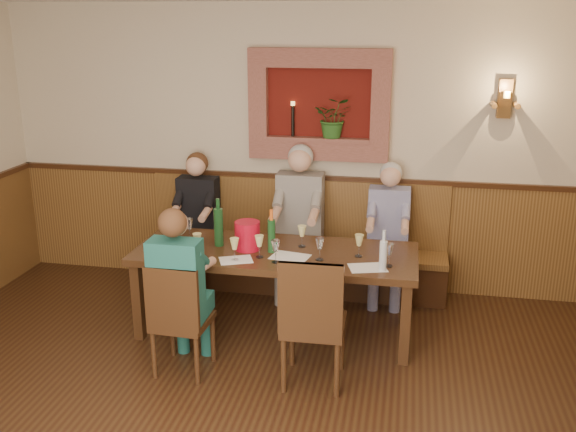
% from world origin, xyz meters
% --- Properties ---
extents(room_shell, '(6.04, 6.04, 2.82)m').
position_xyz_m(room_shell, '(0.00, 0.00, 1.89)').
color(room_shell, beige).
rests_on(room_shell, ground).
extents(wainscoting, '(6.02, 6.02, 1.15)m').
position_xyz_m(wainscoting, '(0.00, -0.00, 0.59)').
color(wainscoting, '#563718').
rests_on(wainscoting, ground).
extents(wall_niche, '(1.36, 0.30, 1.06)m').
position_xyz_m(wall_niche, '(0.24, 2.94, 1.81)').
color(wall_niche, '#55110C').
rests_on(wall_niche, ground).
extents(wall_sconce, '(0.25, 0.20, 0.35)m').
position_xyz_m(wall_sconce, '(1.90, 2.93, 1.94)').
color(wall_sconce, '#563718').
rests_on(wall_sconce, ground).
extents(dining_table, '(2.40, 0.90, 0.75)m').
position_xyz_m(dining_table, '(0.00, 1.85, 0.68)').
color(dining_table, black).
rests_on(dining_table, ground).
extents(bench, '(3.00, 0.45, 1.11)m').
position_xyz_m(bench, '(0.00, 2.79, 0.33)').
color(bench, '#381E0F').
rests_on(bench, ground).
extents(chair_near_left, '(0.43, 0.43, 0.92)m').
position_xyz_m(chair_near_left, '(-0.57, 1.05, 0.27)').
color(chair_near_left, black).
rests_on(chair_near_left, ground).
extents(chair_near_right, '(0.47, 0.47, 1.04)m').
position_xyz_m(chair_near_right, '(0.45, 1.08, 0.30)').
color(chair_near_right, black).
rests_on(chair_near_right, ground).
extents(person_bench_left, '(0.40, 0.49, 1.38)m').
position_xyz_m(person_bench_left, '(-0.99, 2.69, 0.57)').
color(person_bench_left, black).
rests_on(person_bench_left, ground).
extents(person_bench_mid, '(0.45, 0.55, 1.49)m').
position_xyz_m(person_bench_mid, '(0.05, 2.69, 0.62)').
color(person_bench_mid, '#605C58').
rests_on(person_bench_mid, ground).
extents(person_bench_right, '(0.39, 0.48, 1.36)m').
position_xyz_m(person_bench_right, '(0.92, 2.69, 0.56)').
color(person_bench_right, navy).
rests_on(person_bench_right, ground).
extents(person_chair_front, '(0.39, 0.48, 1.35)m').
position_xyz_m(person_chair_front, '(-0.57, 1.07, 0.55)').
color(person_chair_front, '#164C4E').
rests_on(person_chair_front, ground).
extents(spittoon_bucket, '(0.28, 0.28, 0.25)m').
position_xyz_m(spittoon_bucket, '(-0.24, 1.84, 0.87)').
color(spittoon_bucket, '#B70B21').
rests_on(spittoon_bucket, dining_table).
extents(wine_bottle_green_a, '(0.08, 0.08, 0.37)m').
position_xyz_m(wine_bottle_green_a, '(-0.03, 1.81, 0.90)').
color(wine_bottle_green_a, '#19471E').
rests_on(wine_bottle_green_a, dining_table).
extents(wine_bottle_green_b, '(0.11, 0.11, 0.42)m').
position_xyz_m(wine_bottle_green_b, '(-0.51, 1.89, 0.93)').
color(wine_bottle_green_b, '#19471E').
rests_on(wine_bottle_green_b, dining_table).
extents(water_bottle, '(0.08, 0.08, 0.33)m').
position_xyz_m(water_bottle, '(0.92, 1.57, 0.88)').
color(water_bottle, silver).
rests_on(water_bottle, dining_table).
extents(tasting_sheet_a, '(0.37, 0.32, 0.00)m').
position_xyz_m(tasting_sheet_a, '(-0.83, 1.69, 0.75)').
color(tasting_sheet_a, white).
rests_on(tasting_sheet_a, dining_table).
extents(tasting_sheet_b, '(0.35, 0.28, 0.00)m').
position_xyz_m(tasting_sheet_b, '(0.15, 1.73, 0.75)').
color(tasting_sheet_b, white).
rests_on(tasting_sheet_b, dining_table).
extents(tasting_sheet_c, '(0.34, 0.28, 0.00)m').
position_xyz_m(tasting_sheet_c, '(0.80, 1.60, 0.75)').
color(tasting_sheet_c, white).
rests_on(tasting_sheet_c, dining_table).
extents(tasting_sheet_d, '(0.32, 0.28, 0.00)m').
position_xyz_m(tasting_sheet_d, '(-0.27, 1.57, 0.75)').
color(tasting_sheet_d, white).
rests_on(tasting_sheet_d, dining_table).
extents(wine_glass_0, '(0.08, 0.08, 0.19)m').
position_xyz_m(wine_glass_0, '(-0.89, 1.74, 0.85)').
color(wine_glass_0, '#E4DE88').
rests_on(wine_glass_0, dining_table).
extents(wine_glass_1, '(0.08, 0.08, 0.19)m').
position_xyz_m(wine_glass_1, '(-0.82, 2.00, 0.85)').
color(wine_glass_1, white).
rests_on(wine_glass_1, dining_table).
extents(wine_glass_2, '(0.08, 0.08, 0.19)m').
position_xyz_m(wine_glass_2, '(-0.62, 1.62, 0.85)').
color(wine_glass_2, '#E4DE88').
rests_on(wine_glass_2, dining_table).
extents(wine_glass_3, '(0.08, 0.08, 0.19)m').
position_xyz_m(wine_glass_3, '(-0.24, 1.90, 0.85)').
color(wine_glass_3, white).
rests_on(wine_glass_3, dining_table).
extents(wine_glass_4, '(0.08, 0.08, 0.19)m').
position_xyz_m(wine_glass_4, '(-0.10, 1.67, 0.85)').
color(wine_glass_4, '#E4DE88').
rests_on(wine_glass_4, dining_table).
extents(wine_glass_5, '(0.08, 0.08, 0.19)m').
position_xyz_m(wine_glass_5, '(0.21, 1.99, 0.85)').
color(wine_glass_5, '#E4DE88').
rests_on(wine_glass_5, dining_table).
extents(wine_glass_6, '(0.08, 0.08, 0.19)m').
position_xyz_m(wine_glass_6, '(0.40, 1.70, 0.85)').
color(wine_glass_6, white).
rests_on(wine_glass_6, dining_table).
extents(wine_glass_7, '(0.08, 0.08, 0.19)m').
position_xyz_m(wine_glass_7, '(0.71, 1.84, 0.85)').
color(wine_glass_7, '#E4DE88').
rests_on(wine_glass_7, dining_table).
extents(wine_glass_8, '(0.08, 0.08, 0.19)m').
position_xyz_m(wine_glass_8, '(0.96, 1.66, 0.85)').
color(wine_glass_8, white).
rests_on(wine_glass_8, dining_table).
extents(wine_glass_9, '(0.08, 0.08, 0.19)m').
position_xyz_m(wine_glass_9, '(-0.28, 1.56, 0.85)').
color(wine_glass_9, '#E4DE88').
rests_on(wine_glass_9, dining_table).
extents(wine_glass_10, '(0.08, 0.08, 0.19)m').
position_xyz_m(wine_glass_10, '(0.06, 1.58, 0.85)').
color(wine_glass_10, white).
rests_on(wine_glass_10, dining_table).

